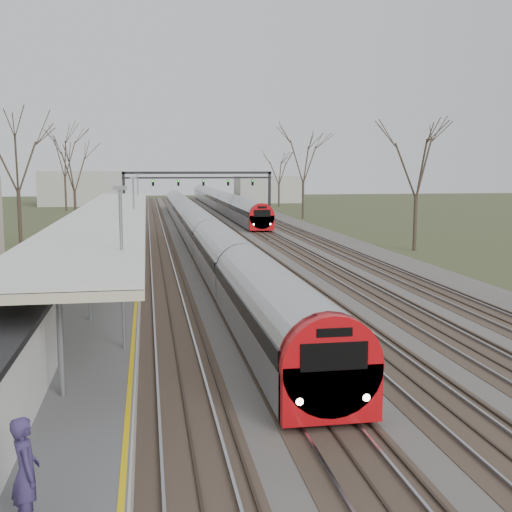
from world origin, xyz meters
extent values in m
cube|color=#474442|center=(0.00, 55.00, 0.05)|extent=(24.00, 160.00, 0.10)
cube|color=#4C3828|center=(-6.00, 55.00, 0.09)|extent=(2.60, 160.00, 0.06)
cube|color=gray|center=(-6.72, 55.00, 0.16)|extent=(0.07, 160.00, 0.12)
cube|color=gray|center=(-5.28, 55.00, 0.16)|extent=(0.07, 160.00, 0.12)
cube|color=#4C3828|center=(-2.50, 55.00, 0.09)|extent=(2.60, 160.00, 0.06)
cube|color=gray|center=(-3.22, 55.00, 0.16)|extent=(0.07, 160.00, 0.12)
cube|color=gray|center=(-1.78, 55.00, 0.16)|extent=(0.07, 160.00, 0.12)
cube|color=#4C3828|center=(1.00, 55.00, 0.09)|extent=(2.60, 160.00, 0.06)
cube|color=gray|center=(0.28, 55.00, 0.16)|extent=(0.07, 160.00, 0.12)
cube|color=gray|center=(1.72, 55.00, 0.16)|extent=(0.07, 160.00, 0.12)
cube|color=#4C3828|center=(4.50, 55.00, 0.09)|extent=(2.60, 160.00, 0.06)
cube|color=gray|center=(3.78, 55.00, 0.16)|extent=(0.07, 160.00, 0.12)
cube|color=gray|center=(5.22, 55.00, 0.16)|extent=(0.07, 160.00, 0.12)
cube|color=#4C3828|center=(8.00, 55.00, 0.09)|extent=(2.60, 160.00, 0.06)
cube|color=gray|center=(7.28, 55.00, 0.16)|extent=(0.07, 160.00, 0.12)
cube|color=gray|center=(8.72, 55.00, 0.16)|extent=(0.07, 160.00, 0.12)
cube|color=#9E9B93|center=(-9.05, 37.50, 0.50)|extent=(3.50, 69.00, 1.00)
cylinder|color=slate|center=(-9.05, 10.00, 2.50)|extent=(0.14, 0.14, 3.00)
cylinder|color=slate|center=(-9.05, 18.00, 2.50)|extent=(0.14, 0.14, 3.00)
cylinder|color=slate|center=(-9.05, 26.00, 2.50)|extent=(0.14, 0.14, 3.00)
cylinder|color=slate|center=(-9.05, 34.00, 2.50)|extent=(0.14, 0.14, 3.00)
cylinder|color=slate|center=(-9.05, 42.00, 2.50)|extent=(0.14, 0.14, 3.00)
cylinder|color=slate|center=(-9.05, 50.00, 2.50)|extent=(0.14, 0.14, 3.00)
cube|color=silver|center=(-9.05, 33.00, 4.05)|extent=(4.10, 50.00, 0.12)
cube|color=beige|center=(-9.05, 33.00, 3.88)|extent=(4.10, 50.00, 0.25)
cube|color=black|center=(-10.00, 85.00, 3.00)|extent=(0.35, 0.35, 6.00)
cube|color=black|center=(10.50, 85.00, 3.00)|extent=(0.35, 0.35, 6.00)
cube|color=black|center=(0.25, 85.00, 5.90)|extent=(21.00, 0.35, 0.35)
cube|color=black|center=(0.25, 85.00, 5.20)|extent=(21.00, 0.25, 0.25)
cube|color=black|center=(-6.00, 84.80, 4.50)|extent=(0.32, 0.22, 0.85)
sphere|color=#0CFF19|center=(-6.00, 84.66, 4.75)|extent=(0.16, 0.16, 0.16)
cube|color=black|center=(-2.50, 84.80, 4.50)|extent=(0.32, 0.22, 0.85)
sphere|color=#0CFF19|center=(-2.50, 84.66, 4.75)|extent=(0.16, 0.16, 0.16)
cube|color=black|center=(1.00, 84.80, 4.50)|extent=(0.32, 0.22, 0.85)
sphere|color=#0CFF19|center=(1.00, 84.66, 4.75)|extent=(0.16, 0.16, 0.16)
cube|color=black|center=(4.50, 84.80, 4.50)|extent=(0.32, 0.22, 0.85)
sphere|color=#0CFF19|center=(4.50, 84.66, 4.75)|extent=(0.16, 0.16, 0.16)
cube|color=black|center=(8.00, 84.80, 4.50)|extent=(0.32, 0.22, 0.85)
sphere|color=#0CFF19|center=(8.00, 84.66, 4.75)|extent=(0.16, 0.16, 0.16)
cylinder|color=#2D231C|center=(-17.00, 48.00, 2.48)|extent=(0.30, 0.30, 4.95)
cylinder|color=#2D231C|center=(14.00, 42.00, 2.25)|extent=(0.30, 0.30, 4.50)
cube|color=#A9ACB4|center=(-2.50, 53.97, 1.10)|extent=(2.55, 90.00, 1.60)
cylinder|color=#A9ACB4|center=(-2.50, 53.97, 1.75)|extent=(2.60, 89.70, 2.60)
cube|color=black|center=(-2.50, 53.97, 1.85)|extent=(2.62, 89.40, 0.55)
cube|color=#B20A0F|center=(-2.50, 9.07, 1.05)|extent=(2.55, 0.50, 1.50)
cylinder|color=#B20A0F|center=(-2.50, 9.12, 1.75)|extent=(2.60, 0.60, 2.60)
cube|color=black|center=(-2.50, 8.85, 2.05)|extent=(1.70, 0.12, 0.70)
sphere|color=white|center=(-3.35, 8.87, 0.95)|extent=(0.22, 0.22, 0.22)
sphere|color=white|center=(-1.65, 8.87, 0.95)|extent=(0.22, 0.22, 0.22)
cube|color=black|center=(-2.50, 53.97, 0.17)|extent=(1.80, 89.00, 0.35)
cube|color=#A9ACB4|center=(4.50, 95.28, 1.10)|extent=(2.55, 75.00, 1.60)
cylinder|color=#A9ACB4|center=(4.50, 95.28, 1.75)|extent=(2.60, 74.70, 2.60)
cube|color=black|center=(4.50, 95.28, 1.85)|extent=(2.62, 74.40, 0.55)
cube|color=#B20A0F|center=(4.50, 57.88, 1.05)|extent=(2.55, 0.50, 1.50)
cylinder|color=#B20A0F|center=(4.50, 57.93, 1.75)|extent=(2.60, 0.60, 2.60)
cube|color=black|center=(4.50, 57.66, 2.05)|extent=(1.70, 0.12, 0.70)
sphere|color=white|center=(3.65, 57.68, 0.95)|extent=(0.22, 0.22, 0.22)
sphere|color=white|center=(5.35, 57.68, 0.95)|extent=(0.22, 0.22, 0.22)
cube|color=black|center=(4.50, 95.28, 0.17)|extent=(1.80, 74.00, 0.35)
imported|color=#342B53|center=(-8.86, 4.08, 1.91)|extent=(0.62, 0.77, 1.83)
camera|label=1|loc=(-6.91, -5.75, 6.60)|focal=45.00mm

